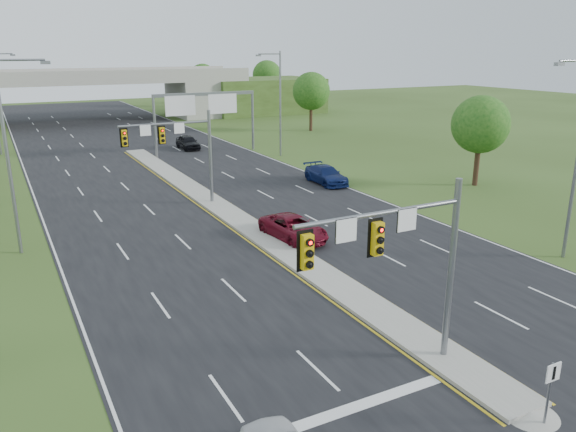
% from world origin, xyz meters
% --- Properties ---
extents(ground, '(240.00, 240.00, 0.00)m').
position_xyz_m(ground, '(0.00, 0.00, 0.00)').
color(ground, '#334719').
rests_on(ground, ground).
extents(road, '(24.00, 160.00, 0.02)m').
position_xyz_m(road, '(0.00, 35.00, 0.01)').
color(road, black).
rests_on(road, ground).
extents(median, '(2.00, 54.00, 0.16)m').
position_xyz_m(median, '(0.00, 23.00, 0.10)').
color(median, gray).
rests_on(median, road).
extents(median_nose, '(2.00, 2.00, 0.16)m').
position_xyz_m(median_nose, '(0.00, -4.00, 0.10)').
color(median_nose, gray).
rests_on(median_nose, road).
extents(lane_markings, '(23.72, 160.00, 0.01)m').
position_xyz_m(lane_markings, '(-0.60, 28.91, 0.02)').
color(lane_markings, gold).
rests_on(lane_markings, road).
extents(signal_mast_near, '(6.62, 0.60, 7.00)m').
position_xyz_m(signal_mast_near, '(-2.26, -0.07, 4.73)').
color(signal_mast_near, slate).
rests_on(signal_mast_near, ground).
extents(signal_mast_far, '(6.62, 0.60, 7.00)m').
position_xyz_m(signal_mast_far, '(-2.26, 24.93, 4.73)').
color(signal_mast_far, slate).
rests_on(signal_mast_far, ground).
extents(keep_right_sign, '(0.60, 0.13, 2.20)m').
position_xyz_m(keep_right_sign, '(0.00, -4.53, 1.52)').
color(keep_right_sign, slate).
rests_on(keep_right_sign, ground).
extents(sign_gantry, '(11.58, 0.44, 6.67)m').
position_xyz_m(sign_gantry, '(6.68, 44.92, 5.24)').
color(sign_gantry, slate).
rests_on(sign_gantry, ground).
extents(overpass, '(80.00, 14.00, 8.10)m').
position_xyz_m(overpass, '(0.00, 80.00, 3.55)').
color(overpass, gray).
rests_on(overpass, ground).
extents(lightpole_l_mid, '(2.85, 0.25, 11.00)m').
position_xyz_m(lightpole_l_mid, '(-13.30, 20.00, 6.10)').
color(lightpole_l_mid, slate).
rests_on(lightpole_l_mid, ground).
extents(lightpole_r_near, '(2.85, 0.25, 11.00)m').
position_xyz_m(lightpole_r_near, '(13.30, 5.00, 6.10)').
color(lightpole_r_near, slate).
rests_on(lightpole_r_near, ground).
extents(lightpole_r_far, '(2.85, 0.25, 11.00)m').
position_xyz_m(lightpole_r_far, '(13.30, 40.00, 6.10)').
color(lightpole_r_far, slate).
rests_on(lightpole_r_far, ground).
extents(tree_r_near, '(4.80, 4.80, 7.60)m').
position_xyz_m(tree_r_near, '(22.00, 20.00, 5.18)').
color(tree_r_near, '#382316').
rests_on(tree_r_near, ground).
extents(tree_r_mid, '(5.20, 5.20, 8.12)m').
position_xyz_m(tree_r_mid, '(26.00, 55.00, 5.51)').
color(tree_r_mid, '#382316').
rests_on(tree_r_mid, ground).
extents(tree_back_c, '(5.60, 5.60, 8.32)m').
position_xyz_m(tree_back_c, '(24.00, 94.00, 5.51)').
color(tree_back_c, '#382316').
rests_on(tree_back_c, ground).
extents(tree_back_d, '(6.00, 6.00, 8.85)m').
position_xyz_m(tree_back_d, '(38.00, 94.00, 5.84)').
color(tree_back_d, '#382316').
rests_on(tree_back_d, ground).
extents(car_far_a, '(2.86, 5.36, 1.43)m').
position_xyz_m(car_far_a, '(1.50, 14.80, 0.74)').
color(car_far_a, '#5D0918').
rests_on(car_far_a, road).
extents(car_far_b, '(2.30, 5.27, 1.51)m').
position_xyz_m(car_far_b, '(11.00, 26.47, 0.77)').
color(car_far_b, '#0D1C52').
rests_on(car_far_b, road).
extents(car_far_c, '(1.88, 4.63, 1.57)m').
position_xyz_m(car_far_c, '(5.86, 48.67, 0.81)').
color(car_far_c, black).
rests_on(car_far_c, road).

